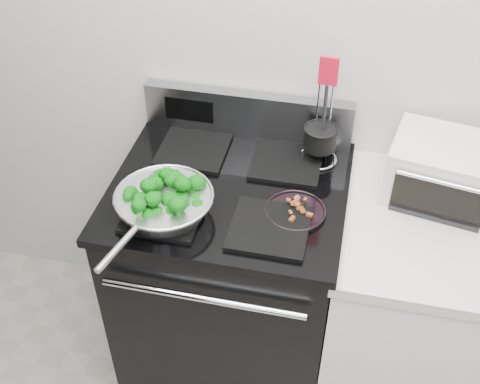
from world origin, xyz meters
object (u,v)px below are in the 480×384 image
(gas_range, at_px, (230,278))
(bacon_plate, at_px, (295,209))
(utensil_holder, at_px, (320,143))
(skillet, at_px, (164,203))
(toaster_oven, at_px, (446,172))

(gas_range, bearing_deg, bacon_plate, -18.81)
(gas_range, bearing_deg, utensil_holder, 37.30)
(gas_range, distance_m, skillet, 0.57)
(gas_range, height_order, bacon_plate, gas_range)
(skillet, relative_size, utensil_holder, 1.19)
(bacon_plate, relative_size, toaster_oven, 0.49)
(skillet, bearing_deg, gas_range, 61.11)
(gas_range, bearing_deg, skillet, -132.99)
(gas_range, height_order, utensil_holder, utensil_holder)
(bacon_plate, distance_m, toaster_oven, 0.51)
(gas_range, height_order, skillet, gas_range)
(skillet, xyz_separation_m, utensil_holder, (0.44, 0.39, 0.02))
(skillet, distance_m, utensil_holder, 0.59)
(bacon_plate, bearing_deg, gas_range, 161.19)
(toaster_oven, bearing_deg, gas_range, -157.75)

